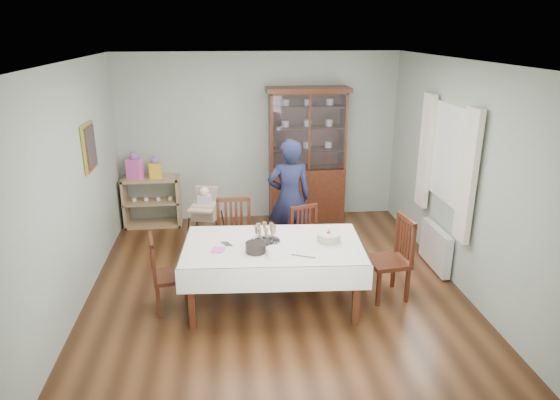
{
  "coord_description": "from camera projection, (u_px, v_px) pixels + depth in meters",
  "views": [
    {
      "loc": [
        -0.55,
        -5.44,
        3.05
      ],
      "look_at": [
        0.08,
        0.2,
        1.07
      ],
      "focal_mm": 32.0,
      "sensor_mm": 36.0,
      "label": 1
    }
  ],
  "objects": [
    {
      "name": "window",
      "position": [
        450.0,
        155.0,
        6.18
      ],
      "size": [
        0.04,
        1.02,
        1.22
      ],
      "primitive_type": "cube",
      "color": "white",
      "rests_on": "room_shell"
    },
    {
      "name": "curtain_right",
      "position": [
        426.0,
        151.0,
        6.78
      ],
      "size": [
        0.07,
        0.3,
        1.55
      ],
      "primitive_type": "cube",
      "color": "silver",
      "rests_on": "room_shell"
    },
    {
      "name": "chair_end_right",
      "position": [
        388.0,
        274.0,
        5.89
      ],
      "size": [
        0.5,
        0.5,
        0.99
      ],
      "rotation": [
        0.0,
        0.0,
        -1.44
      ],
      "color": "#4B2312",
      "rests_on": "floor"
    },
    {
      "name": "napkin_stack",
      "position": [
        218.0,
        250.0,
        5.38
      ],
      "size": [
        0.15,
        0.15,
        0.02
      ],
      "primitive_type": "cube",
      "rotation": [
        0.0,
        0.0,
        -0.21
      ],
      "color": "#EB56B1",
      "rests_on": "dining_table"
    },
    {
      "name": "plate_stack_dark",
      "position": [
        256.0,
        247.0,
        5.34
      ],
      "size": [
        0.22,
        0.22,
        0.11
      ],
      "primitive_type": "cylinder",
      "rotation": [
        0.0,
        0.0,
        -0.01
      ],
      "color": "black",
      "rests_on": "dining_table"
    },
    {
      "name": "high_chair",
      "position": [
        206.0,
        227.0,
        7.04
      ],
      "size": [
        0.54,
        0.54,
        0.97
      ],
      "rotation": [
        0.0,
        0.0,
        -0.29
      ],
      "color": "black",
      "rests_on": "floor"
    },
    {
      "name": "gift_bag_orange",
      "position": [
        155.0,
        168.0,
        7.8
      ],
      "size": [
        0.2,
        0.15,
        0.35
      ],
      "color": "gold",
      "rests_on": "sideboard"
    },
    {
      "name": "birthday_cake",
      "position": [
        328.0,
        238.0,
        5.58
      ],
      "size": [
        0.3,
        0.3,
        0.21
      ],
      "color": "white",
      "rests_on": "dining_table"
    },
    {
      "name": "chair_far_right",
      "position": [
        309.0,
        255.0,
        6.45
      ],
      "size": [
        0.5,
        0.5,
        0.88
      ],
      "rotation": [
        0.0,
        0.0,
        0.3
      ],
      "color": "#4B2312",
      "rests_on": "floor"
    },
    {
      "name": "radiator",
      "position": [
        435.0,
        247.0,
        6.58
      ],
      "size": [
        0.1,
        0.8,
        0.55
      ],
      "primitive_type": "cube",
      "color": "white",
      "rests_on": "floor"
    },
    {
      "name": "woman",
      "position": [
        289.0,
        198.0,
        6.84
      ],
      "size": [
        0.62,
        0.42,
        1.65
      ],
      "primitive_type": "imported",
      "rotation": [
        0.0,
        0.0,
        3.19
      ],
      "color": "#161832",
      "rests_on": "floor"
    },
    {
      "name": "chair_far_left",
      "position": [
        235.0,
        255.0,
        6.34
      ],
      "size": [
        0.46,
        0.46,
        1.01
      ],
      "rotation": [
        0.0,
        0.0,
        -0.0
      ],
      "color": "#4B2312",
      "rests_on": "floor"
    },
    {
      "name": "china_cabinet",
      "position": [
        307.0,
        154.0,
        8.0
      ],
      "size": [
        1.3,
        0.48,
        2.18
      ],
      "color": "#4B2312",
      "rests_on": "floor"
    },
    {
      "name": "champagne_tray",
      "position": [
        265.0,
        237.0,
        5.58
      ],
      "size": [
        0.33,
        0.33,
        0.2
      ],
      "color": "silver",
      "rests_on": "dining_table"
    },
    {
      "name": "chair_end_left",
      "position": [
        170.0,
        288.0,
        5.63
      ],
      "size": [
        0.47,
        0.47,
        0.89
      ],
      "rotation": [
        0.0,
        0.0,
        1.76
      ],
      "color": "#4B2312",
      "rests_on": "floor"
    },
    {
      "name": "cutlery",
      "position": [
        224.0,
        244.0,
        5.54
      ],
      "size": [
        0.16,
        0.17,
        0.01
      ],
      "primitive_type": null,
      "rotation": [
        0.0,
        0.0,
        0.48
      ],
      "color": "silver",
      "rests_on": "dining_table"
    },
    {
      "name": "picture_frame",
      "position": [
        89.0,
        147.0,
        6.14
      ],
      "size": [
        0.04,
        0.48,
        0.58
      ],
      "primitive_type": "cube",
      "color": "gold",
      "rests_on": "room_shell"
    },
    {
      "name": "plate_stack_white",
      "position": [
        276.0,
        252.0,
        5.26
      ],
      "size": [
        0.25,
        0.25,
        0.09
      ],
      "primitive_type": "cylinder",
      "rotation": [
        0.0,
        0.0,
        -0.31
      ],
      "color": "white",
      "rests_on": "dining_table"
    },
    {
      "name": "dining_table",
      "position": [
        273.0,
        274.0,
        5.68
      ],
      "size": [
        2.07,
        1.28,
        0.76
      ],
      "rotation": [
        0.0,
        0.0,
        -0.07
      ],
      "color": "#4B2312",
      "rests_on": "floor"
    },
    {
      "name": "room_shell",
      "position": [
        270.0,
        143.0,
        6.11
      ],
      "size": [
        5.0,
        5.0,
        5.0
      ],
      "color": "#9EAA99",
      "rests_on": "floor"
    },
    {
      "name": "sideboard",
      "position": [
        152.0,
        202.0,
        7.99
      ],
      "size": [
        0.9,
        0.38,
        0.8
      ],
      "color": "tan",
      "rests_on": "floor"
    },
    {
      "name": "curtain_left",
      "position": [
        468.0,
        177.0,
        5.62
      ],
      "size": [
        0.07,
        0.3,
        1.55
      ],
      "primitive_type": "cube",
      "color": "silver",
      "rests_on": "room_shell"
    },
    {
      "name": "gift_bag_pink",
      "position": [
        135.0,
        167.0,
        7.76
      ],
      "size": [
        0.27,
        0.21,
        0.43
      ],
      "color": "#EB56B1",
      "rests_on": "sideboard"
    },
    {
      "name": "floor",
      "position": [
        275.0,
        287.0,
        6.17
      ],
      "size": [
        5.0,
        5.0,
        0.0
      ],
      "primitive_type": "plane",
      "color": "#593319",
      "rests_on": "ground"
    },
    {
      "name": "cake_knife",
      "position": [
        303.0,
        256.0,
        5.24
      ],
      "size": [
        0.25,
        0.13,
        0.01
      ],
      "primitive_type": "cube",
      "rotation": [
        0.0,
        0.0,
        -0.42
      ],
      "color": "silver",
      "rests_on": "dining_table"
    }
  ]
}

